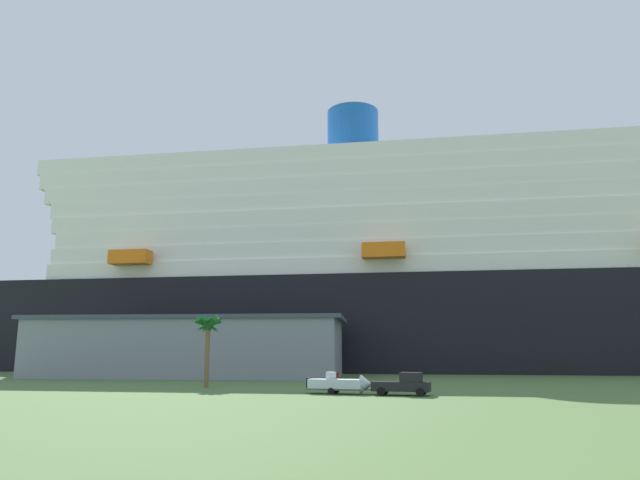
# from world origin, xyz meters

# --- Properties ---
(ground_plane) EXTENTS (600.00, 600.00, 0.00)m
(ground_plane) POSITION_xyz_m (0.00, 30.00, 0.00)
(ground_plane) COLOR #4C6B38
(cruise_ship) EXTENTS (257.70, 39.92, 61.79)m
(cruise_ship) POSITION_xyz_m (26.29, 55.42, 18.83)
(cruise_ship) COLOR black
(cruise_ship) RESTS_ON ground_plane
(terminal_building) EXTENTS (50.96, 22.02, 9.54)m
(terminal_building) POSITION_xyz_m (-28.59, 25.10, 4.79)
(terminal_building) COLOR gray
(terminal_building) RESTS_ON ground_plane
(pickup_truck) EXTENTS (5.85, 3.00, 2.20)m
(pickup_truck) POSITION_xyz_m (5.44, -8.76, 1.04)
(pickup_truck) COLOR black
(pickup_truck) RESTS_ON ground_plane
(small_boat_on_trailer) EXTENTS (7.64, 2.96, 2.15)m
(small_boat_on_trailer) POSITION_xyz_m (-0.58, -7.75, 0.96)
(small_boat_on_trailer) COLOR #595960
(small_boat_on_trailer) RESTS_ON ground_plane
(palm_tree) EXTENTS (3.46, 3.41, 8.47)m
(palm_tree) POSITION_xyz_m (-17.41, -0.05, 6.78)
(palm_tree) COLOR brown
(palm_tree) RESTS_ON ground_plane
(parked_car_red_hatchback) EXTENTS (4.92, 2.39, 1.58)m
(parked_car_red_hatchback) POSITION_xyz_m (-6.32, 20.29, 0.83)
(parked_car_red_hatchback) COLOR red
(parked_car_red_hatchback) RESTS_ON ground_plane
(parked_car_yellow_taxi) EXTENTS (4.65, 2.57, 1.58)m
(parked_car_yellow_taxi) POSITION_xyz_m (-27.04, 17.20, 0.83)
(parked_car_yellow_taxi) COLOR yellow
(parked_car_yellow_taxi) RESTS_ON ground_plane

